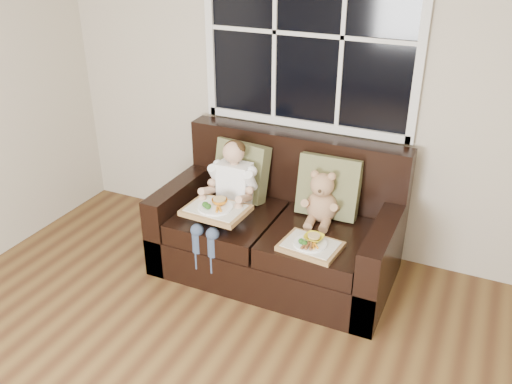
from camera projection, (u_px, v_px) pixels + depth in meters
The scene contains 9 objects.
room_walls at pixel (100, 191), 1.71m from camera, with size 4.52×5.02×2.71m.
window_back at pixel (308, 34), 3.77m from camera, with size 1.62×0.04×1.37m.
loveseat at pixel (279, 231), 4.00m from camera, with size 1.70×0.92×0.96m.
pillow_left at pixel (241, 170), 4.11m from camera, with size 0.46×0.27×0.44m.
pillow_right at pixel (329, 187), 3.85m from camera, with size 0.44×0.21×0.45m.
child at pixel (229, 190), 3.89m from camera, with size 0.35×0.58×0.80m.
teddy_bear at pixel (321, 201), 3.79m from camera, with size 0.24×0.30×0.39m.
tray_left at pixel (216, 209), 3.74m from camera, with size 0.44×0.34×0.10m.
tray_right at pixel (311, 245), 3.51m from camera, with size 0.41×0.33×0.09m.
Camera 1 is at (1.09, -1.18, 2.36)m, focal length 38.00 mm.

